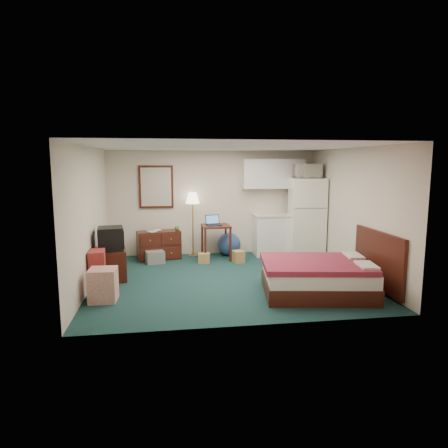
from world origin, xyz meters
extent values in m
cube|color=black|center=(0.00, 0.00, 0.00)|extent=(5.00, 4.50, 0.01)
cube|color=beige|center=(0.00, 0.00, 2.50)|extent=(5.00, 4.50, 0.01)
cube|color=beige|center=(0.00, 2.25, 1.25)|extent=(5.00, 0.01, 2.50)
cube|color=beige|center=(0.00, -2.25, 1.25)|extent=(5.00, 0.01, 2.50)
cube|color=beige|center=(-2.50, 0.00, 1.25)|extent=(0.01, 4.50, 2.50)
cube|color=beige|center=(2.50, 0.00, 1.25)|extent=(0.01, 4.50, 2.50)
sphere|color=navy|center=(0.35, 1.96, 0.28)|extent=(0.63, 0.63, 0.55)
imported|color=white|center=(2.11, 1.54, 2.06)|extent=(0.60, 0.34, 0.40)
imported|color=olive|center=(-1.54, 1.69, 0.77)|extent=(0.15, 0.10, 0.22)
imported|color=olive|center=(-1.42, 1.86, 0.77)|extent=(0.16, 0.05, 0.22)
imported|color=#3C7B2F|center=(-0.89, 1.85, 0.72)|extent=(0.12, 0.10, 0.11)
camera|label=1|loc=(-1.16, -7.33, 2.20)|focal=32.00mm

